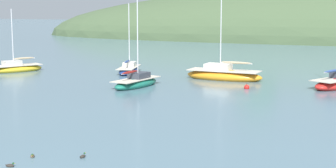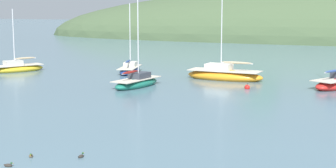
{
  "view_description": "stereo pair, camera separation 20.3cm",
  "coord_description": "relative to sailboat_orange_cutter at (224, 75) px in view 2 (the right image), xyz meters",
  "views": [
    {
      "loc": [
        10.75,
        -14.2,
        6.67
      ],
      "look_at": [
        0.0,
        20.0,
        1.2
      ],
      "focal_mm": 55.69,
      "sensor_mm": 36.0,
      "label": 1
    },
    {
      "loc": [
        10.95,
        -14.14,
        6.67
      ],
      "look_at": [
        0.0,
        20.0,
        1.2
      ],
      "focal_mm": 55.69,
      "sensor_mm": 36.0,
      "label": 2
    }
  ],
  "objects": [
    {
      "name": "duck_lone_left",
      "position": [
        -1.09,
        -25.76,
        -0.38
      ],
      "size": [
        0.22,
        0.43,
        0.24
      ],
      "color": "#2D2823",
      "rests_on": "ground"
    },
    {
      "name": "sailboat_cream_ketch",
      "position": [
        -9.81,
        1.68,
        -0.1
      ],
      "size": [
        2.47,
        5.2,
        6.98
      ],
      "color": "navy",
      "rests_on": "ground"
    },
    {
      "name": "sailboat_blue_center",
      "position": [
        -21.08,
        -0.73,
        -0.08
      ],
      "size": [
        4.58,
        5.47,
        6.47
      ],
      "color": "gold",
      "rests_on": "ground"
    },
    {
      "name": "mooring_buoy_channel",
      "position": [
        2.84,
        -4.67,
        -0.31
      ],
      "size": [
        0.44,
        0.44,
        0.54
      ],
      "color": "red",
      "rests_on": "ground"
    },
    {
      "name": "duck_lone_right",
      "position": [
        -3.36,
        -27.88,
        -0.38
      ],
      "size": [
        0.43,
        0.23,
        0.24
      ],
      "color": "#2D2823",
      "rests_on": "ground"
    },
    {
      "name": "sailboat_orange_cutter",
      "position": [
        0.0,
        0.0,
        0.0
      ],
      "size": [
        7.29,
        3.28,
        10.09
      ],
      "color": "orange",
      "rests_on": "ground"
    },
    {
      "name": "duck_trailing",
      "position": [
        -3.23,
        -26.38,
        -0.38
      ],
      "size": [
        0.32,
        0.4,
        0.24
      ],
      "color": "brown",
      "rests_on": "ground"
    },
    {
      "name": "sailboat_grey_yawl",
      "position": [
        -6.01,
        -6.22,
        -0.07
      ],
      "size": [
        3.06,
        5.67,
        8.08
      ],
      "color": "#196B56",
      "rests_on": "ground"
    }
  ]
}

